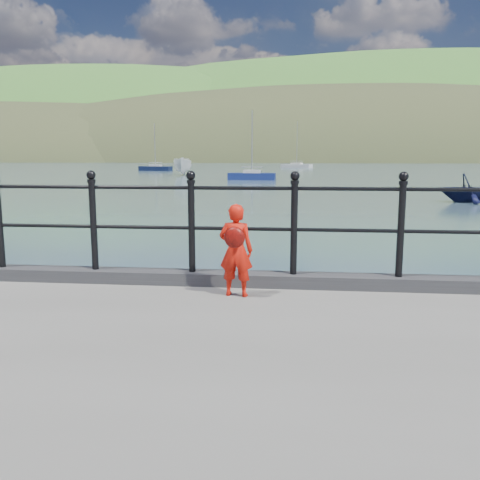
# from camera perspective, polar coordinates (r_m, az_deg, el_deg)

# --- Properties ---
(ground) EXTENTS (600.00, 600.00, 0.00)m
(ground) POSITION_cam_1_polar(r_m,az_deg,el_deg) (6.51, 0.38, -13.28)
(ground) COLOR #2D4251
(ground) RESTS_ON ground
(kerb) EXTENTS (60.00, 0.30, 0.15)m
(kerb) POSITION_cam_1_polar(r_m,az_deg,el_deg) (6.03, 0.25, -4.38)
(kerb) COLOR #28282B
(kerb) RESTS_ON quay
(railing) EXTENTS (18.11, 0.11, 1.20)m
(railing) POSITION_cam_1_polar(r_m,az_deg,el_deg) (5.89, 0.26, 2.70)
(railing) COLOR black
(railing) RESTS_ON kerb
(far_shore) EXTENTS (830.00, 200.00, 156.00)m
(far_shore) POSITION_cam_1_polar(r_m,az_deg,el_deg) (249.54, 14.80, 3.47)
(far_shore) COLOR #333A21
(far_shore) RESTS_ON ground
(child) EXTENTS (0.39, 0.33, 1.01)m
(child) POSITION_cam_1_polar(r_m,az_deg,el_deg) (5.48, -0.47, -1.08)
(child) COLOR red
(child) RESTS_ON quay
(launch_white) EXTENTS (2.91, 5.95, 2.20)m
(launch_white) POSITION_cam_1_polar(r_m,az_deg,el_deg) (63.66, -6.41, 8.21)
(launch_white) COLOR silver
(launch_white) RESTS_ON ground
(launch_navy) EXTENTS (2.96, 2.57, 1.54)m
(launch_navy) POSITION_cam_1_polar(r_m,az_deg,el_deg) (29.81, 24.11, 5.35)
(launch_navy) COLOR black
(launch_navy) RESTS_ON ground
(sailboat_port) EXTENTS (4.83, 1.77, 7.09)m
(sailboat_port) POSITION_cam_1_polar(r_m,az_deg,el_deg) (51.84, 1.34, 7.14)
(sailboat_port) COLOR navy
(sailboat_port) RESTS_ON ground
(sailboat_deep) EXTENTS (6.25, 4.44, 9.03)m
(sailboat_deep) POSITION_cam_1_polar(r_m,az_deg,el_deg) (100.46, 6.37, 8.25)
(sailboat_deep) COLOR beige
(sailboat_deep) RESTS_ON ground
(sailboat_left) EXTENTS (5.50, 2.71, 7.61)m
(sailboat_left) POSITION_cam_1_polar(r_m,az_deg,el_deg) (82.88, -9.47, 7.91)
(sailboat_left) COLOR black
(sailboat_left) RESTS_ON ground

